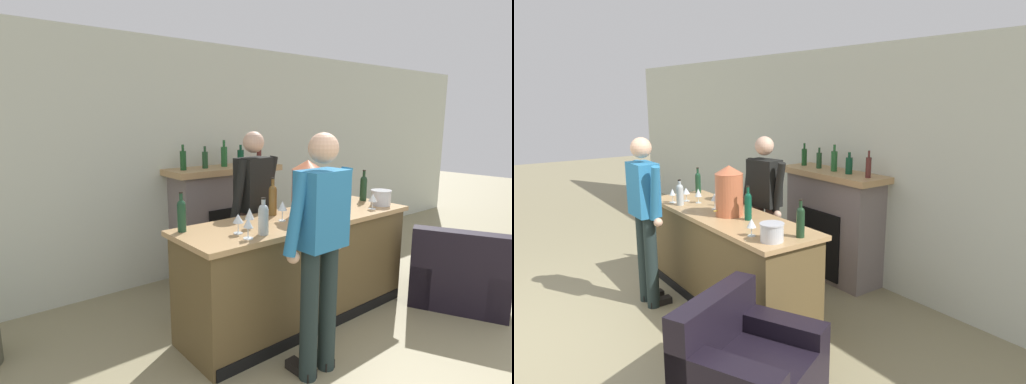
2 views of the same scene
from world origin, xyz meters
TOP-DOWN VIEW (x-y plane):
  - wall_back_panel at (0.00, 3.78)m, footprint 12.00×0.07m
  - bar_counter at (0.24, 2.10)m, footprint 2.39×0.72m
  - fireplace_stone at (0.35, 3.52)m, footprint 1.40×0.52m
  - armchair_black at (1.76, 1.33)m, footprint 1.11×1.15m
  - potted_plant_corner at (-2.21, 3.07)m, footprint 0.44×0.47m
  - person_customer at (-0.23, 1.41)m, footprint 0.66×0.31m
  - person_bartender at (0.14, 2.65)m, footprint 0.65×0.36m
  - copper_dispenser at (0.32, 2.09)m, footprint 0.29×0.33m
  - ice_bucket_steel at (1.25, 1.95)m, footprint 0.21×0.21m
  - wine_bottle_merlot_tall at (0.58, 2.15)m, footprint 0.07×0.07m
  - wine_bottle_rose_blush at (-0.37, 1.87)m, footprint 0.08×0.08m
  - wine_bottle_riesling_slim at (-0.83, 2.33)m, footprint 0.07×0.07m
  - wine_bottle_burgundy_dark at (0.09, 2.31)m, footprint 0.08×0.08m
  - wine_bottle_port_short at (1.31, 2.21)m, footprint 0.07×0.07m
  - wine_glass_back_row at (-0.51, 2.01)m, footprint 0.09×0.09m
  - wine_glass_by_dispenser at (1.03, 1.89)m, footprint 0.08×0.08m
  - wine_glass_mid_counter at (-0.35, 2.09)m, footprint 0.08×0.08m
  - wine_glass_near_bucket at (0.02, 2.09)m, footprint 0.08×0.08m
  - wine_glass_front_left at (-0.54, 1.86)m, footprint 0.08×0.08m

SIDE VIEW (x-z plane):
  - potted_plant_corner at x=-2.21m, z-range -0.08..0.64m
  - armchair_black at x=1.76m, z-range -0.13..0.69m
  - bar_counter at x=0.24m, z-range 0.00..0.99m
  - fireplace_stone at x=0.35m, z-range -0.14..1.48m
  - person_bartender at x=0.14m, z-range 0.10..1.85m
  - person_customer at x=-0.23m, z-range 0.10..1.88m
  - ice_bucket_steel at x=1.25m, z-range 0.99..1.15m
  - wine_glass_by_dispenser at x=1.03m, z-range 1.03..1.18m
  - wine_glass_front_left at x=-0.54m, z-range 1.02..1.18m
  - wine_glass_back_row at x=-0.51m, z-range 1.03..1.18m
  - wine_glass_mid_counter at x=-0.35m, z-range 1.02..1.19m
  - wine_glass_near_bucket at x=0.02m, z-range 1.03..1.21m
  - wine_bottle_rose_blush at x=-0.37m, z-range 0.98..1.27m
  - wine_bottle_riesling_slim at x=-0.83m, z-range 0.97..1.29m
  - wine_bottle_port_short at x=1.31m, z-range 0.97..1.31m
  - wine_bottle_merlot_tall at x=0.58m, z-range 0.97..1.31m
  - wine_bottle_burgundy_dark at x=0.09m, z-range 0.97..1.32m
  - copper_dispenser at x=0.32m, z-range 0.99..1.51m
  - wall_back_panel at x=0.00m, z-range 0.00..2.75m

